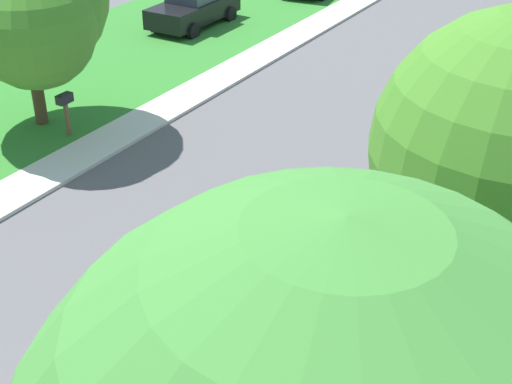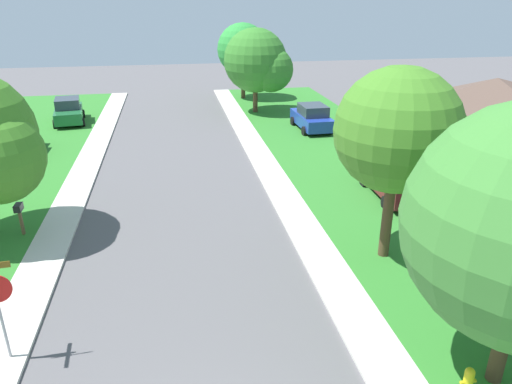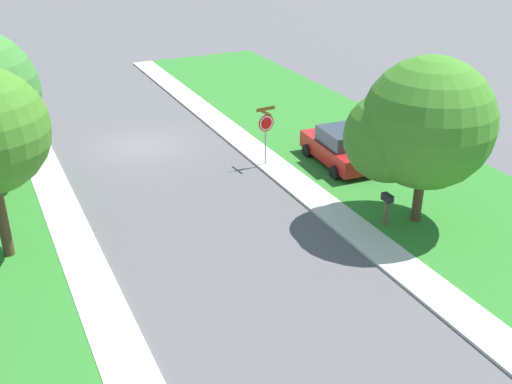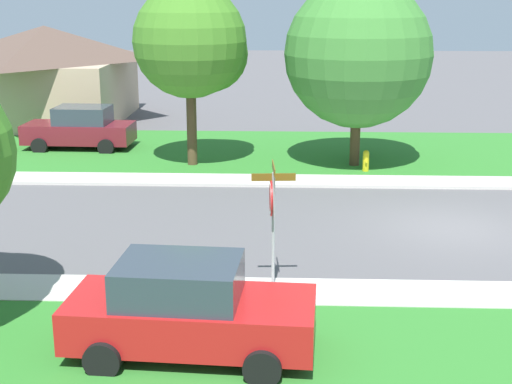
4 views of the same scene
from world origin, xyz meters
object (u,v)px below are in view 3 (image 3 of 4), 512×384
(mailbox, at_px, (387,202))
(car_red_near_corner, at_px, (340,148))
(fire_hydrant, at_px, (13,173))
(tree_sidewalk_near, at_px, (418,127))
(stop_sign_far_corner, at_px, (266,126))
(stop_sign_near_corner, at_px, (23,96))

(mailbox, bearing_deg, car_red_near_corner, -105.56)
(car_red_near_corner, height_order, fire_hydrant, car_red_near_corner)
(car_red_near_corner, bearing_deg, mailbox, 74.44)
(car_red_near_corner, xyz_separation_m, tree_sidewalk_near, (0.54, 5.54, 2.87))
(mailbox, bearing_deg, stop_sign_far_corner, -78.12)
(stop_sign_far_corner, bearing_deg, mailbox, 101.88)
(stop_sign_far_corner, xyz_separation_m, mailbox, (-1.46, 6.93, -0.88))
(stop_sign_near_corner, height_order, tree_sidewalk_near, tree_sidewalk_near)
(stop_sign_near_corner, height_order, fire_hydrant, stop_sign_near_corner)
(fire_hydrant, relative_size, mailbox, 0.63)
(mailbox, bearing_deg, tree_sidewalk_near, 179.33)
(car_red_near_corner, bearing_deg, tree_sidewalk_near, 84.41)
(fire_hydrant, bearing_deg, car_red_near_corner, 161.45)
(car_red_near_corner, distance_m, mailbox, 5.74)
(stop_sign_near_corner, xyz_separation_m, mailbox, (-10.51, 16.42, -0.87))
(stop_sign_far_corner, relative_size, mailbox, 2.11)
(mailbox, bearing_deg, fire_hydrant, -40.12)
(stop_sign_far_corner, height_order, fire_hydrant, stop_sign_far_corner)
(stop_sign_far_corner, distance_m, tree_sidewalk_near, 7.59)
(car_red_near_corner, bearing_deg, stop_sign_far_corner, -25.05)
(fire_hydrant, height_order, mailbox, mailbox)
(stop_sign_far_corner, xyz_separation_m, tree_sidewalk_near, (-2.46, 6.94, 1.85))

